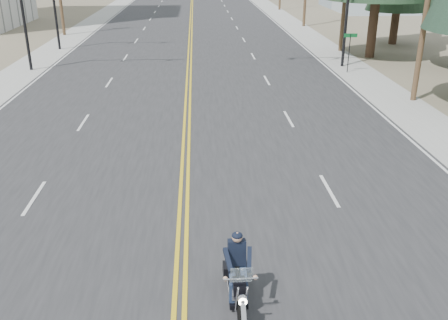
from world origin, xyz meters
TOP-DOWN VIEW (x-y plane):
  - road at (0.00, 70.00)m, footprint 20.00×200.00m
  - sidewalk_left at (-11.50, 70.00)m, footprint 3.00×200.00m
  - sidewalk_right at (11.50, 70.00)m, footprint 3.00×200.00m
  - street_sign at (10.80, 30.00)m, footprint 0.90×0.06m
  - motorcyclist at (1.36, 6.16)m, footprint 1.03×2.31m

SIDE VIEW (x-z plane):
  - road at x=0.00m, z-range 0.00..0.01m
  - sidewalk_left at x=-11.50m, z-range 0.00..0.01m
  - sidewalk_right at x=11.50m, z-range 0.00..0.01m
  - motorcyclist at x=1.36m, z-range 0.00..1.78m
  - street_sign at x=10.80m, z-range 0.49..3.12m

